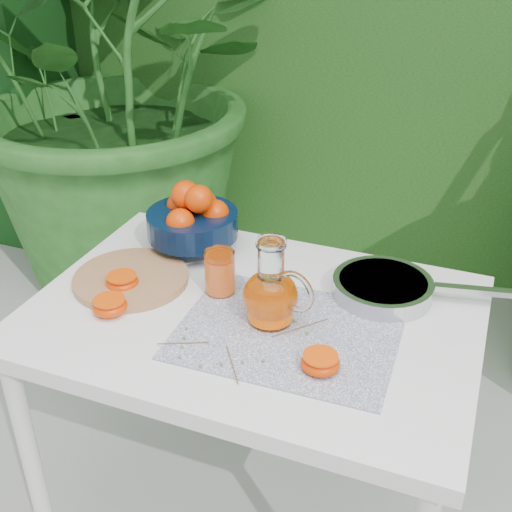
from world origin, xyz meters
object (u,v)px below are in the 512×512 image
at_px(fruit_bowl, 193,218).
at_px(saute_pan, 384,287).
at_px(cutting_board, 131,279).
at_px(juice_pitcher, 271,294).
at_px(white_table, 253,339).

distance_m(fruit_bowl, saute_pan, 0.52).
bearing_deg(fruit_bowl, cutting_board, -107.19).
bearing_deg(fruit_bowl, juice_pitcher, -38.49).
relative_size(white_table, cutting_board, 3.60).
bearing_deg(cutting_board, juice_pitcher, -4.84).
distance_m(white_table, cutting_board, 0.33).
relative_size(white_table, saute_pan, 2.35).
bearing_deg(saute_pan, white_table, -147.48).
bearing_deg(white_table, cutting_board, 179.34).
relative_size(fruit_bowl, juice_pitcher, 1.28).
height_order(white_table, fruit_bowl, fruit_bowl).
height_order(white_table, saute_pan, saute_pan).
bearing_deg(saute_pan, juice_pitcher, -136.80).
xyz_separation_m(cutting_board, juice_pitcher, (0.37, -0.03, 0.06)).
bearing_deg(saute_pan, fruit_bowl, 174.53).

